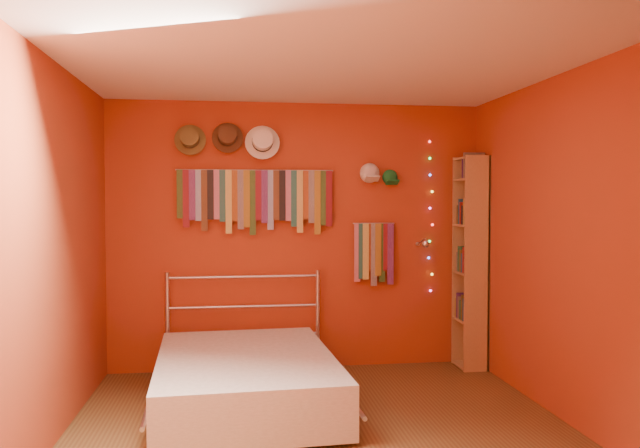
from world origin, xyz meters
name	(u,v)px	position (x,y,z in m)	size (l,w,h in m)	color
ground	(324,436)	(0.00, 0.00, 0.00)	(3.50, 3.50, 0.00)	brown
back_wall	(298,236)	(0.00, 1.75, 1.25)	(3.50, 0.02, 2.50)	maroon
right_wall	(570,248)	(1.75, 0.00, 1.25)	(0.02, 3.50, 2.50)	maroon
left_wall	(48,254)	(-1.75, 0.00, 1.25)	(0.02, 3.50, 2.50)	maroon
ceiling	(324,61)	(0.00, 0.00, 2.50)	(3.50, 3.50, 0.02)	white
tie_rack	(257,197)	(-0.39, 1.68, 1.62)	(1.45, 0.03, 0.61)	silver
small_tie_rack	(374,250)	(0.72, 1.68, 1.11)	(0.40, 0.03, 0.60)	silver
fedora_olive	(190,139)	(-0.98, 1.65, 2.14)	(0.28, 0.15, 0.28)	brown
fedora_brown	(227,137)	(-0.65, 1.65, 2.17)	(0.28, 0.15, 0.28)	#4C2F1B
fedora_white	(263,141)	(-0.33, 1.65, 2.13)	(0.32, 0.17, 0.32)	white
cap_white	(370,173)	(0.68, 1.70, 1.84)	(0.18, 0.23, 0.18)	white
cap_green	(390,177)	(0.88, 1.70, 1.80)	(0.16, 0.20, 0.16)	#19722E
fairy_lights	(430,217)	(1.28, 1.71, 1.43)	(0.06, 0.02, 1.46)	#FF3333
reading_lamp	(424,243)	(1.16, 1.51, 1.18)	(0.07, 0.31, 0.09)	silver
bookshelf	(474,261)	(1.66, 1.53, 1.02)	(0.25, 0.34, 2.00)	#A37349
bed	(246,379)	(-0.51, 0.67, 0.22)	(1.51, 1.97, 0.93)	silver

